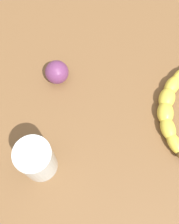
% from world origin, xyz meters
% --- Properties ---
extents(wooden_tabletop, '(1.20, 1.20, 0.03)m').
position_xyz_m(wooden_tabletop, '(0.00, 0.00, 0.01)').
color(wooden_tabletop, brown).
rests_on(wooden_tabletop, ground).
extents(banana, '(0.23, 0.09, 0.04)m').
position_xyz_m(banana, '(0.04, -0.11, 0.05)').
color(banana, yellow).
rests_on(banana, wooden_tabletop).
extents(smoothie_glass, '(0.07, 0.07, 0.11)m').
position_xyz_m(smoothie_glass, '(-0.17, 0.13, 0.08)').
color(smoothie_glass, silver).
rests_on(smoothie_glass, wooden_tabletop).
extents(plum_fruit, '(0.06, 0.06, 0.06)m').
position_xyz_m(plum_fruit, '(0.04, 0.17, 0.06)').
color(plum_fruit, '#6B3360').
rests_on(plum_fruit, wooden_tabletop).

